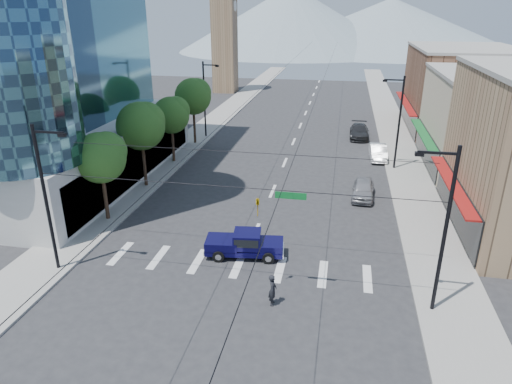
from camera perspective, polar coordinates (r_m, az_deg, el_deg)
ground at (r=27.24m, az=-2.57°, el=-10.80°), size 160.00×160.00×0.00m
sidewalk_left at (r=66.27m, az=-4.76°, el=9.20°), size 4.00×120.00×0.15m
sidewalk_right at (r=64.25m, az=16.56°, el=7.96°), size 4.00×120.00×0.15m
shop_mid at (r=49.51m, az=27.91°, el=7.56°), size 12.00×14.00×9.00m
shop_far at (r=64.62m, az=24.24°, el=11.51°), size 12.00×18.00×10.00m
clock_tower at (r=87.13m, az=-3.97°, el=19.33°), size 4.80×4.80×20.40m
mountain_left at (r=173.46m, az=4.38°, el=20.79°), size 80.00×80.00×22.00m
mountain_right at (r=182.87m, az=16.39°, el=19.46°), size 90.00×90.00×18.00m
tree_near at (r=34.22m, az=-18.66°, el=4.29°), size 3.65×3.64×6.71m
tree_midnear at (r=40.06m, az=-14.01°, el=8.19°), size 4.09×4.09×7.52m
tree_midfar at (r=46.47m, az=-10.40°, el=9.58°), size 3.65×3.64×6.71m
tree_far at (r=52.81m, az=-7.73°, el=11.89°), size 4.09×4.09×7.52m
signal_rig at (r=24.09m, az=-2.85°, el=-2.82°), size 21.80×0.20×9.00m
lamp_pole_nw at (r=55.53m, az=-6.35°, el=11.76°), size 2.00×0.25×9.00m
lamp_pole_ne at (r=45.58m, az=17.34°, el=8.64°), size 2.00×0.25×9.00m
pickup_truck at (r=29.09m, az=-1.49°, el=-6.45°), size 5.17×2.41×1.69m
pedestrian at (r=24.70m, az=2.09°, el=-12.13°), size 0.48×0.68×1.79m
parked_car_near at (r=38.91m, az=13.24°, el=0.34°), size 2.06×4.50×1.50m
parked_car_mid at (r=49.39m, az=15.02°, el=4.84°), size 1.79×4.68×1.52m
parked_car_far at (r=57.23m, az=12.77°, el=7.40°), size 2.24×5.46×1.58m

